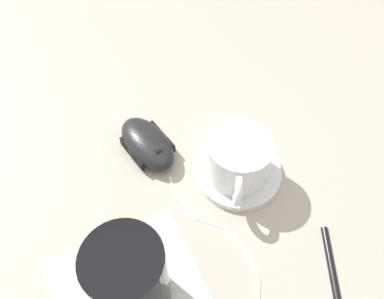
% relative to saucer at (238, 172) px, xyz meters
% --- Properties ---
extents(ground_plane, '(3.00, 3.00, 0.00)m').
position_rel_saucer_xyz_m(ground_plane, '(-0.04, 0.09, -0.01)').
color(ground_plane, '#B2A899').
extents(saucer, '(0.12, 0.12, 0.01)m').
position_rel_saucer_xyz_m(saucer, '(0.00, 0.00, 0.00)').
color(saucer, white).
rests_on(saucer, ground).
extents(coffee_cup, '(0.11, 0.09, 0.06)m').
position_rel_saucer_xyz_m(coffee_cup, '(-0.00, 0.00, 0.04)').
color(coffee_cup, white).
rests_on(coffee_cup, saucer).
extents(computer_mouse, '(0.12, 0.09, 0.03)m').
position_rel_saucer_xyz_m(computer_mouse, '(0.08, 0.11, 0.01)').
color(computer_mouse, black).
rests_on(computer_mouse, ground).
extents(mouse_cable, '(0.25, 0.06, 0.00)m').
position_rel_saucer_xyz_m(mouse_cable, '(-0.10, 0.06, -0.00)').
color(mouse_cable, white).
rests_on(mouse_cable, ground).
extents(napkin_under_glass, '(0.19, 0.19, 0.00)m').
position_rel_saucer_xyz_m(napkin_under_glass, '(-0.12, 0.18, -0.00)').
color(napkin_under_glass, silver).
rests_on(napkin_under_glass, ground).
extents(drinking_glass, '(0.08, 0.08, 0.12)m').
position_rel_saucer_xyz_m(drinking_glass, '(-0.12, 0.18, 0.06)').
color(drinking_glass, black).
rests_on(drinking_glass, napkin_under_glass).
extents(pen, '(0.15, 0.06, 0.01)m').
position_rel_saucer_xyz_m(pen, '(-0.18, -0.05, -0.00)').
color(pen, black).
rests_on(pen, ground).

